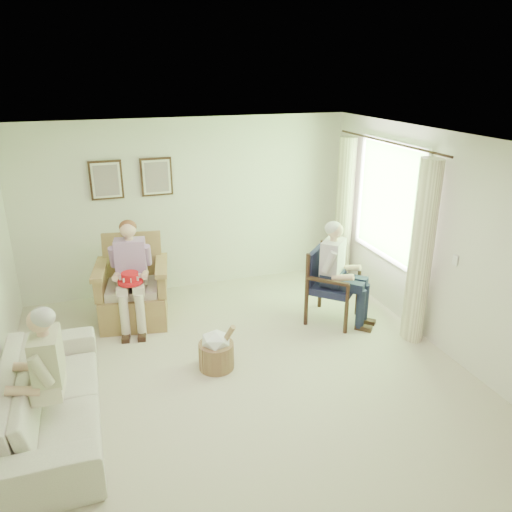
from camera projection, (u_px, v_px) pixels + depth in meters
name	position (u px, v px, depth m)	size (l,w,h in m)	color
floor	(243.00, 380.00, 5.54)	(5.50, 5.50, 0.00)	#C1B09B
back_wall	(189.00, 206.00, 7.52)	(5.00, 0.04, 2.60)	silver
front_wall	(395.00, 462.00, 2.65)	(5.00, 0.04, 2.60)	silver
right_wall	(446.00, 246.00, 5.83)	(0.04, 5.50, 2.60)	silver
ceiling	(241.00, 143.00, 4.62)	(5.00, 5.50, 0.02)	white
window	(389.00, 199.00, 6.78)	(0.13, 2.50, 1.63)	#2D6B23
curtain_left	(421.00, 254.00, 6.03)	(0.34, 0.34, 2.30)	#F7ECC1
curtain_right	(344.00, 212.00, 7.76)	(0.34, 0.34, 2.30)	#F7ECC1
framed_print_left	(106.00, 180.00, 6.97)	(0.45, 0.05, 0.55)	#382114
framed_print_right	(157.00, 177.00, 7.18)	(0.45, 0.05, 0.55)	#382114
wicker_armchair	(133.00, 295.00, 6.77)	(0.90, 0.89, 1.15)	#A97E50
wood_armchair	(331.00, 281.00, 6.78)	(0.64, 0.60, 0.99)	black
sofa	(51.00, 398.00, 4.73)	(0.87, 2.22, 0.65)	beige
person_wicker	(131.00, 267.00, 6.47)	(0.40, 0.62, 1.40)	beige
person_dark	(337.00, 267.00, 6.54)	(0.40, 0.63, 1.38)	#191E37
person_sofa	(43.00, 370.00, 4.43)	(0.42, 0.63, 1.29)	beige
red_hat	(130.00, 279.00, 6.31)	(0.32, 0.32, 0.14)	red
hatbox	(216.00, 350.00, 5.70)	(0.51, 0.51, 0.60)	tan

